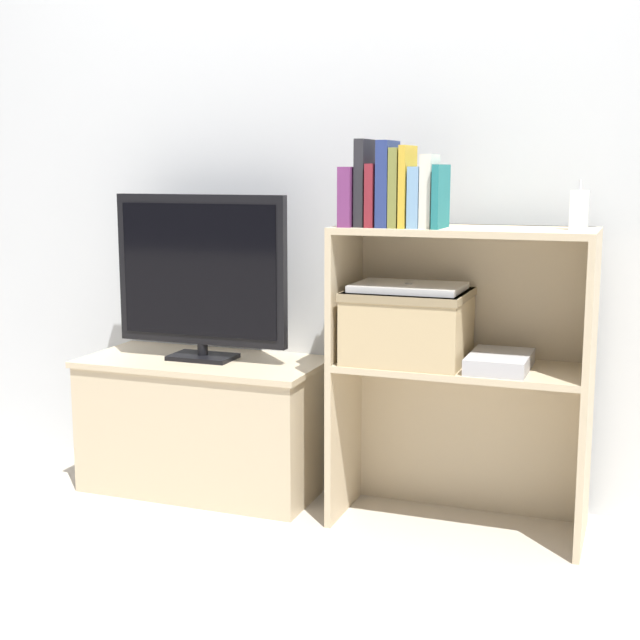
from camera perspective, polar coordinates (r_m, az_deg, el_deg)
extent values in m
plane|color=#BCB2A3|center=(2.88, -1.18, -12.95)|extent=(16.00, 16.00, 0.00)
cube|color=silver|center=(3.06, 1.74, 11.41)|extent=(10.00, 0.05, 2.40)
cube|color=#CCB793|center=(3.15, -7.41, -6.77)|extent=(0.81, 0.39, 0.44)
cube|color=#CCB793|center=(3.09, -7.50, -2.68)|extent=(0.83, 0.41, 0.02)
cube|color=black|center=(3.09, -7.51, -2.36)|extent=(0.22, 0.14, 0.02)
cylinder|color=black|center=(3.08, -7.52, -1.86)|extent=(0.04, 0.04, 0.04)
cube|color=black|center=(3.04, -7.63, 3.20)|extent=(0.62, 0.04, 0.51)
cube|color=black|center=(3.02, -7.80, 3.16)|extent=(0.57, 0.00, 0.45)
cube|color=#CCB793|center=(2.91, 1.59, -7.28)|extent=(0.02, 0.33, 0.52)
cube|color=#CCB793|center=(2.77, 16.57, -8.54)|extent=(0.02, 0.33, 0.52)
cube|color=#CCB793|center=(2.96, 9.50, -7.09)|extent=(0.73, 0.02, 0.52)
cube|color=#CCB793|center=(2.75, 9.02, -3.02)|extent=(0.73, 0.33, 0.02)
cube|color=#CCB793|center=(2.81, 1.64, 1.87)|extent=(0.02, 0.33, 0.42)
cube|color=#CCB793|center=(2.67, 17.05, 1.04)|extent=(0.02, 0.33, 0.42)
cube|color=#CCB793|center=(2.87, 9.76, 1.89)|extent=(0.73, 0.02, 0.42)
cube|color=#CCB793|center=(2.69, 9.26, 5.66)|extent=(0.73, 0.33, 0.02)
cube|color=#6B2D66|center=(2.71, 2.05, 7.89)|extent=(0.04, 0.16, 0.18)
cube|color=#232328|center=(2.70, 2.88, 8.74)|extent=(0.03, 0.13, 0.26)
cube|color=maroon|center=(2.69, 3.56, 7.97)|extent=(0.02, 0.15, 0.19)
cube|color=navy|center=(2.68, 4.34, 8.67)|extent=(0.04, 0.14, 0.25)
cube|color=olive|center=(2.67, 5.03, 8.42)|extent=(0.03, 0.14, 0.23)
cube|color=gold|center=(2.66, 5.62, 8.49)|extent=(0.02, 0.14, 0.24)
cube|color=#709ECC|center=(2.66, 6.27, 7.81)|extent=(0.03, 0.13, 0.18)
cube|color=silver|center=(2.65, 7.02, 8.17)|extent=(0.03, 0.12, 0.21)
cube|color=#1E7075|center=(2.64, 7.74, 7.84)|extent=(0.02, 0.16, 0.18)
cube|color=white|center=(2.65, 16.25, 6.76)|extent=(0.05, 0.04, 0.11)
cylinder|color=silver|center=(2.65, 16.32, 8.30)|extent=(0.01, 0.01, 0.03)
cube|color=tan|center=(2.75, 5.64, -0.39)|extent=(0.36, 0.29, 0.22)
cube|color=#917E5B|center=(2.74, 5.68, 1.65)|extent=(0.37, 0.30, 0.02)
cube|color=white|center=(2.73, 5.68, 2.11)|extent=(0.33, 0.23, 0.02)
cylinder|color=#99999E|center=(2.73, 5.69, 2.35)|extent=(0.02, 0.02, 0.00)
cube|color=#B2B2B7|center=(2.70, 11.43, -2.63)|extent=(0.18, 0.25, 0.05)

